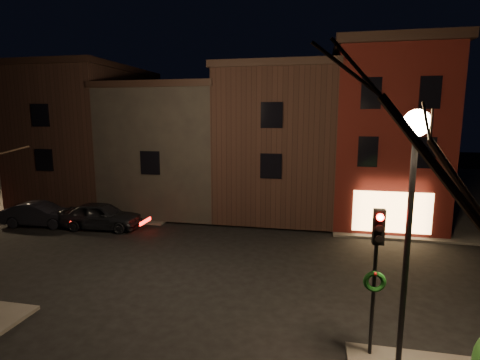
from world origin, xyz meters
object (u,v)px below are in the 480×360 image
Objects in this scene: traffic_signal at (376,260)px; parked_car_b at (40,214)px; street_lamp_near at (413,172)px; parked_car_a at (101,216)px.

traffic_signal is 0.95× the size of parked_car_b.
street_lamp_near reaches higher than parked_car_a.
traffic_signal is at bearing 140.63° from street_lamp_near.
parked_car_a is 1.07× the size of parked_car_b.
parked_car_a is (-13.73, 9.27, -2.03)m from traffic_signal.
parked_car_a is 3.90m from parked_car_b.
street_lamp_near is 1.60× the size of traffic_signal.
parked_car_a reaches higher than parked_car_b.
street_lamp_near is at bearing -123.34° from parked_car_b.
street_lamp_near is 21.05m from parked_car_b.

